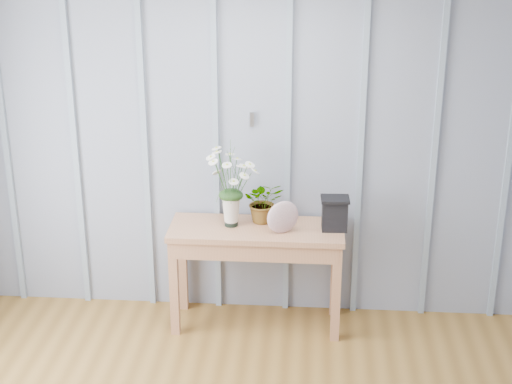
# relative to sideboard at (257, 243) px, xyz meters

# --- Properties ---
(room_shell) EXTENTS (4.00, 4.50, 2.50)m
(room_shell) POSITION_rel_sideboard_xyz_m (-0.05, -1.08, 1.35)
(room_shell) COLOR #8890A4
(room_shell) RESTS_ON ground
(sideboard) EXTENTS (1.20, 0.45, 0.75)m
(sideboard) POSITION_rel_sideboard_xyz_m (0.00, 0.00, 0.00)
(sideboard) COLOR #AD7552
(sideboard) RESTS_ON ground
(daisy_vase) EXTENTS (0.41, 0.31, 0.58)m
(daisy_vase) POSITION_rel_sideboard_xyz_m (-0.18, 0.02, 0.48)
(daisy_vase) COLOR black
(daisy_vase) RESTS_ON sideboard
(spider_plant) EXTENTS (0.31, 0.28, 0.30)m
(spider_plant) POSITION_rel_sideboard_xyz_m (0.04, 0.11, 0.27)
(spider_plant) COLOR #183914
(spider_plant) RESTS_ON sideboard
(felt_disc_vessel) EXTENTS (0.23, 0.16, 0.23)m
(felt_disc_vessel) POSITION_rel_sideboard_xyz_m (0.18, -0.07, 0.23)
(felt_disc_vessel) COLOR #955A74
(felt_disc_vessel) RESTS_ON sideboard
(carved_box) EXTENTS (0.20, 0.16, 0.23)m
(carved_box) POSITION_rel_sideboard_xyz_m (0.53, 0.01, 0.23)
(carved_box) COLOR black
(carved_box) RESTS_ON sideboard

